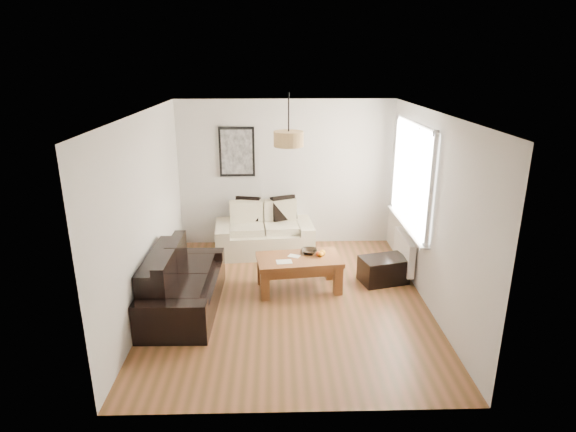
{
  "coord_description": "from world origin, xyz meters",
  "views": [
    {
      "loc": [
        -0.18,
        -5.98,
        3.23
      ],
      "look_at": [
        0.0,
        0.6,
        1.05
      ],
      "focal_mm": 29.51,
      "sensor_mm": 36.0,
      "label": 1
    }
  ],
  "objects_px": {
    "sofa_leather": "(183,282)",
    "coffee_table": "(299,273)",
    "ottoman": "(383,270)",
    "loveseat_cream": "(264,229)"
  },
  "relations": [
    {
      "from": "ottoman",
      "to": "loveseat_cream",
      "type": "bearing_deg",
      "value": 145.92
    },
    {
      "from": "loveseat_cream",
      "to": "sofa_leather",
      "type": "bearing_deg",
      "value": -122.86
    },
    {
      "from": "sofa_leather",
      "to": "ottoman",
      "type": "height_order",
      "value": "sofa_leather"
    },
    {
      "from": "sofa_leather",
      "to": "coffee_table",
      "type": "relative_size",
      "value": 1.51
    },
    {
      "from": "coffee_table",
      "to": "loveseat_cream",
      "type": "bearing_deg",
      "value": 110.55
    },
    {
      "from": "sofa_leather",
      "to": "coffee_table",
      "type": "xyz_separation_m",
      "value": [
        1.58,
        0.54,
        -0.15
      ]
    },
    {
      "from": "loveseat_cream",
      "to": "ottoman",
      "type": "bearing_deg",
      "value": -39.05
    },
    {
      "from": "loveseat_cream",
      "to": "ottoman",
      "type": "relative_size",
      "value": 2.44
    },
    {
      "from": "sofa_leather",
      "to": "ottoman",
      "type": "relative_size",
      "value": 2.67
    },
    {
      "from": "loveseat_cream",
      "to": "ottoman",
      "type": "distance_m",
      "value": 2.23
    }
  ]
}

